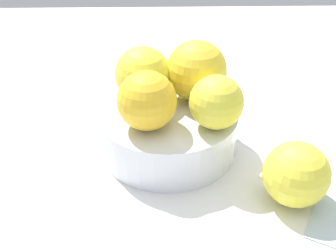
# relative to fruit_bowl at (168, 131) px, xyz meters

# --- Properties ---
(ground_plane) EXTENTS (1.10, 1.10, 0.02)m
(ground_plane) POSITION_rel_fruit_bowl_xyz_m (0.00, 0.00, -0.04)
(ground_plane) COLOR white
(fruit_bowl) EXTENTS (0.17, 0.17, 0.06)m
(fruit_bowl) POSITION_rel_fruit_bowl_xyz_m (0.00, 0.00, 0.00)
(fruit_bowl) COLOR silver
(fruit_bowl) RESTS_ON ground_plane
(orange_in_bowl_0) EXTENTS (0.07, 0.07, 0.07)m
(orange_in_bowl_0) POSITION_rel_fruit_bowl_xyz_m (-0.03, 0.04, 0.07)
(orange_in_bowl_0) COLOR yellow
(orange_in_bowl_0) RESTS_ON fruit_bowl
(orange_in_bowl_1) EXTENTS (0.07, 0.07, 0.07)m
(orange_in_bowl_1) POSITION_rel_fruit_bowl_xyz_m (-0.03, -0.03, 0.06)
(orange_in_bowl_1) COLOR yellow
(orange_in_bowl_1) RESTS_ON fruit_bowl
(orange_in_bowl_2) EXTENTS (0.06, 0.06, 0.06)m
(orange_in_bowl_2) POSITION_rel_fruit_bowl_xyz_m (0.03, 0.05, 0.06)
(orange_in_bowl_2) COLOR yellow
(orange_in_bowl_2) RESTS_ON fruit_bowl
(orange_in_bowl_3) EXTENTS (0.07, 0.07, 0.07)m
(orange_in_bowl_3) POSITION_rel_fruit_bowl_xyz_m (0.03, -0.02, 0.06)
(orange_in_bowl_3) COLOR yellow
(orange_in_bowl_3) RESTS_ON fruit_bowl
(orange_loose_0) EXTENTS (0.07, 0.07, 0.07)m
(orange_loose_0) POSITION_rel_fruit_bowl_xyz_m (0.09, 0.13, 0.01)
(orange_loose_0) COLOR yellow
(orange_loose_0) RESTS_ON ground_plane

